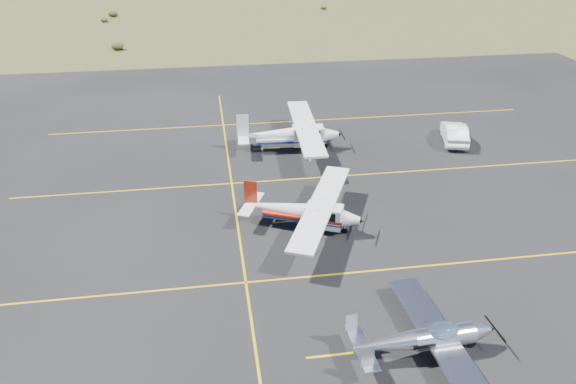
# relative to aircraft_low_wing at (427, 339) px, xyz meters

# --- Properties ---
(ground) EXTENTS (1600.00, 1600.00, 0.00)m
(ground) POSITION_rel_aircraft_low_wing_xyz_m (-0.91, 4.04, -0.87)
(ground) COLOR #383D1C
(ground) RESTS_ON ground
(apron) EXTENTS (72.00, 72.00, 0.02)m
(apron) POSITION_rel_aircraft_low_wing_xyz_m (-0.91, 11.04, -0.87)
(apron) COLOR black
(apron) RESTS_ON ground
(aircraft_low_wing) EXTENTS (5.99, 8.35, 1.81)m
(aircraft_low_wing) POSITION_rel_aircraft_low_wing_xyz_m (0.00, 0.00, 0.00)
(aircraft_low_wing) COLOR silver
(aircraft_low_wing) RESTS_ON apron
(aircraft_cessna) EXTENTS (7.42, 9.83, 2.58)m
(aircraft_cessna) POSITION_rel_aircraft_low_wing_xyz_m (-3.20, 10.73, 0.28)
(aircraft_cessna) COLOR white
(aircraft_cessna) RESTS_ON apron
(aircraft_plain) EXTENTS (6.84, 11.41, 2.89)m
(aircraft_plain) POSITION_rel_aircraft_low_wing_xyz_m (-2.18, 22.07, 0.41)
(aircraft_plain) COLOR white
(aircraft_plain) RESTS_ON apron
(sedan) EXTENTS (2.79, 4.86, 1.52)m
(sedan) POSITION_rel_aircraft_low_wing_xyz_m (10.60, 21.66, -0.10)
(sedan) COLOR white
(sedan) RESTS_ON apron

